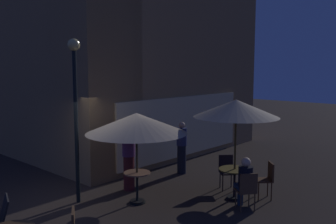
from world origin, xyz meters
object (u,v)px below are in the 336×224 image
patron_standing_3 (129,159)px  patio_umbrella_1 (236,109)px  cafe_chair_0 (226,169)px  patron_seated_0 (245,179)px  cafe_chair_2 (267,177)px  street_lamp_near_corner (75,95)px  patio_umbrella_0 (136,123)px  cafe_chair_1 (247,188)px  patron_standing_2 (182,148)px  cafe_table_0 (137,182)px  cafe_table_1 (235,176)px

patron_standing_3 → patio_umbrella_1: bearing=-131.3°
cafe_chair_0 → patron_seated_0: size_ratio=0.74×
patron_standing_3 → cafe_chair_2: bearing=-127.8°
street_lamp_near_corner → patio_umbrella_0: 1.62m
cafe_chair_1 → patron_seated_0: size_ratio=0.73×
street_lamp_near_corner → cafe_chair_0: 4.50m
cafe_chair_0 → patron_standing_2: patron_standing_2 is taller
patio_umbrella_0 → cafe_chair_1: patio_umbrella_0 is taller
street_lamp_near_corner → cafe_table_0: street_lamp_near_corner is taller
patio_umbrella_1 → cafe_chair_1: bearing=-127.3°
cafe_table_0 → patron_seated_0: (1.44, -2.14, 0.18)m
street_lamp_near_corner → patio_umbrella_0: size_ratio=1.63×
patio_umbrella_0 → patron_standing_2: size_ratio=1.49×
cafe_table_0 → patio_umbrella_0: patio_umbrella_0 is taller
patio_umbrella_0 → patron_standing_2: (2.67, 0.83, -1.16)m
patio_umbrella_0 → patio_umbrella_1: patio_umbrella_1 is taller
cafe_table_0 → cafe_chair_0: (2.40, -1.01, 0.03)m
cafe_table_0 → patio_umbrella_0: size_ratio=0.32×
cafe_chair_1 → patron_seated_0: (0.09, 0.12, 0.16)m
patron_seated_0 → cafe_chair_2: bearing=-57.1°
street_lamp_near_corner → cafe_chair_0: (3.36, -2.13, -2.11)m
cafe_table_1 → patron_standing_3: bearing=118.3°
cafe_table_1 → patio_umbrella_1: 1.71m
cafe_chair_0 → patron_standing_3: patron_standing_3 is taller
patron_seated_0 → cafe_table_1: bearing=-0.0°
patio_umbrella_0 → cafe_chair_0: patio_umbrella_0 is taller
patio_umbrella_1 → patron_standing_3: 3.17m
cafe_table_1 → patron_seated_0: size_ratio=0.64×
patron_seated_0 → patron_standing_3: bearing=54.7°
cafe_chair_0 → patron_standing_2: bearing=-145.7°
patio_umbrella_0 → cafe_chair_1: (1.36, -2.26, -1.43)m
patron_seated_0 → patron_standing_2: 3.22m
cafe_chair_0 → cafe_chair_2: bearing=43.3°
patron_standing_2 → cafe_chair_2: bearing=111.5°
patio_umbrella_0 → cafe_chair_0: size_ratio=2.65×
cafe_table_1 → cafe_chair_1: cafe_chair_1 is taller
cafe_table_0 → patron_standing_2: (2.67, 0.83, 0.29)m
patio_umbrella_0 → patio_umbrella_1: bearing=-41.3°
cafe_chair_1 → patron_seated_0: 0.22m
street_lamp_near_corner → patron_standing_3: 2.34m
street_lamp_near_corner → patio_umbrella_0: bearing=-49.3°
cafe_table_0 → cafe_chair_0: bearing=-22.9°
cafe_chair_2 → patron_seated_0: patron_seated_0 is taller
patron_standing_2 → patio_umbrella_0: bearing=43.4°
cafe_table_0 → patio_umbrella_1: patio_umbrella_1 is taller
street_lamp_near_corner → patio_umbrella_1: (2.80, -2.73, -0.37)m
cafe_table_0 → patron_standing_2: bearing=17.2°
cafe_chair_0 → patron_seated_0: bearing=2.3°
cafe_chair_1 → cafe_chair_2: bearing=-50.4°
cafe_chair_1 → patron_standing_3: (-0.85, 3.13, 0.31)m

